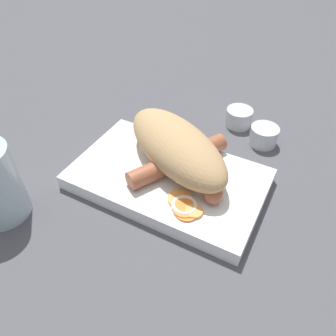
# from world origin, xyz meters

# --- Properties ---
(ground_plane) EXTENTS (3.00, 3.00, 0.00)m
(ground_plane) POSITION_xyz_m (0.00, 0.00, 0.00)
(ground_plane) COLOR #4C4C51
(food_tray) EXTENTS (0.27, 0.16, 0.02)m
(food_tray) POSITION_xyz_m (0.00, 0.00, 0.01)
(food_tray) COLOR white
(food_tray) RESTS_ON ground_plane
(bread_roll) EXTENTS (0.21, 0.17, 0.06)m
(bread_roll) POSITION_xyz_m (0.00, 0.03, 0.05)
(bread_roll) COLOR tan
(bread_roll) RESTS_ON food_tray
(sausage) EXTENTS (0.16, 0.15, 0.03)m
(sausage) POSITION_xyz_m (0.01, 0.02, 0.04)
(sausage) COLOR #9E5638
(sausage) RESTS_ON food_tray
(pickled_veggies) EXTENTS (0.06, 0.06, 0.01)m
(pickled_veggies) POSITION_xyz_m (0.05, -0.05, 0.02)
(pickled_veggies) COLOR orange
(pickled_veggies) RESTS_ON food_tray
(condiment_cup_near) EXTENTS (0.05, 0.05, 0.03)m
(condiment_cup_near) POSITION_xyz_m (0.09, 0.16, 0.01)
(condiment_cup_near) COLOR silver
(condiment_cup_near) RESTS_ON ground_plane
(condiment_cup_far) EXTENTS (0.05, 0.05, 0.03)m
(condiment_cup_far) POSITION_xyz_m (0.04, 0.19, 0.01)
(condiment_cup_far) COLOR silver
(condiment_cup_far) RESTS_ON ground_plane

